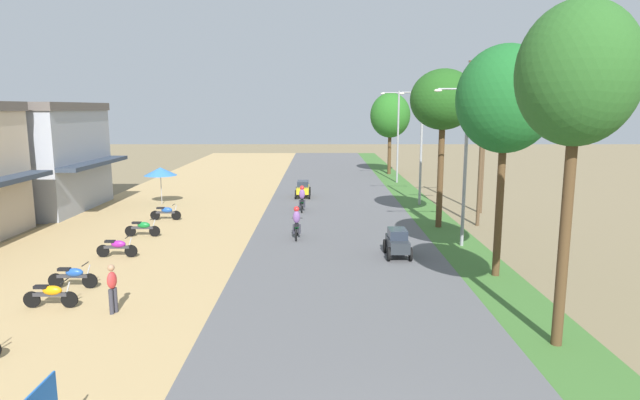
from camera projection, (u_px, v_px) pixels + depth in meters
name	position (u px, v px, depth m)	size (l,w,h in m)	color
shophouse_mid	(20.00, 157.00, 33.99)	(9.37, 8.41, 6.90)	#999EA8
parked_motorbike_second	(49.00, 294.00, 17.52)	(1.80, 0.54, 0.94)	black
parked_motorbike_third	(71.00, 276.00, 19.43)	(1.80, 0.54, 0.94)	black
parked_motorbike_fourth	(115.00, 247.00, 23.48)	(1.80, 0.54, 0.94)	black
parked_motorbike_fifth	(141.00, 227.00, 27.26)	(1.80, 0.54, 0.94)	black
parked_motorbike_sixth	(164.00, 212.00, 31.28)	(1.80, 0.54, 0.94)	black
vendor_umbrella	(158.00, 171.00, 36.20)	(2.20, 2.20, 2.52)	#99999E
pedestrian_on_shoulder	(110.00, 286.00, 17.00)	(0.36, 0.42, 1.62)	#33333D
median_tree_nearest	(575.00, 76.00, 13.69)	(3.10, 3.10, 9.25)	#4C351E
median_tree_second	(503.00, 100.00, 19.93)	(3.66, 3.66, 8.86)	#4C351E
median_tree_third	(441.00, 101.00, 28.44)	(3.52, 3.52, 8.57)	#4C351E
median_tree_fourth	(388.00, 116.00, 52.23)	(3.90, 3.90, 7.96)	#4C351E
streetlamp_near	(464.00, 155.00, 24.87)	(3.16, 0.20, 7.51)	gray
streetlamp_mid	(419.00, 139.00, 35.72)	(3.16, 0.20, 7.67)	gray
streetlamp_far	(396.00, 130.00, 46.40)	(3.16, 0.20, 7.93)	gray
utility_pole_near	(482.00, 131.00, 32.92)	(1.80, 0.20, 9.87)	brown
utility_pole_far	(480.00, 138.00, 29.38)	(1.80, 0.20, 9.53)	brown
car_hatchback_charcoal	(395.00, 242.00, 23.55)	(1.04, 2.00, 1.23)	#282D33
car_sedan_yellow	(301.00, 188.00, 39.22)	(1.10, 2.26, 1.19)	gold
motorbike_foreground_rider	(295.00, 223.00, 26.81)	(0.54, 1.80, 1.66)	black
motorbike_ahead_second	(300.00, 199.00, 33.86)	(0.54, 1.80, 1.66)	black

